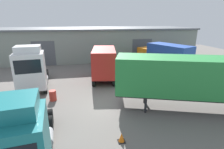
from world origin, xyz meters
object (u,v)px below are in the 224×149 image
Objects in this scene: traffic_cone at (122,138)px; tractor_unit_white at (31,70)px; oil_drum at (53,96)px; container_trailer_green at (204,78)px; box_truck_white at (104,61)px; box_truck_orange at (164,56)px; tractor_unit_teal at (16,145)px.

tractor_unit_white is at bearing 126.78° from traffic_cone.
container_trailer_green is at bearing -19.19° from oil_drum.
traffic_cone is (-0.66, -11.42, -1.70)m from box_truck_white.
oil_drum is at bearing 144.40° from box_truck_white.
box_truck_white is 0.95× the size of box_truck_orange.
tractor_unit_white is 3.70m from oil_drum.
tractor_unit_white is 14.60m from container_trailer_green.
oil_drum is at bearing 171.13° from tractor_unit_teal.
tractor_unit_teal is at bearing 37.98° from container_trailer_green.
container_trailer_green is 10.73m from box_truck_orange.
tractor_unit_white reaches higher than oil_drum.
container_trailer_green reaches higher than oil_drum.
tractor_unit_white is 0.87× the size of box_truck_white.
tractor_unit_white is at bearing 81.04° from box_truck_orange.
box_truck_white is at bearing 150.62° from tractor_unit_teal.
traffic_cone is (6.55, -8.76, -1.79)m from tractor_unit_white.
oil_drum is (2.10, -2.59, -1.60)m from tractor_unit_white.
box_truck_white is (7.21, 2.66, -0.09)m from tractor_unit_white.
traffic_cone is (4.70, 1.65, -1.59)m from tractor_unit_teal.
traffic_cone is at bearing 121.85° from box_truck_orange.
oil_drum is (-13.21, -6.65, -1.55)m from box_truck_orange.
tractor_unit_white is 7.69m from box_truck_white.
traffic_cone is (-8.76, -12.82, -1.73)m from box_truck_orange.
tractor_unit_white reaches higher than tractor_unit_teal.
tractor_unit_teal is at bearing -91.80° from oil_drum.
oil_drum is at bearing 31.72° from tractor_unit_white.
tractor_unit_white is 11.72× the size of traffic_cone.
oil_drum is (0.25, 7.82, -1.40)m from tractor_unit_teal.
traffic_cone is at bearing -54.18° from oil_drum.
traffic_cone is at bearing 38.09° from container_trailer_green.
container_trailer_green is 7.33m from traffic_cone.
tractor_unit_teal is (-11.25, -3.99, -0.73)m from container_trailer_green.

